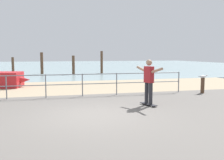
{
  "coord_description": "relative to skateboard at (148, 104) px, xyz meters",
  "views": [
    {
      "loc": [
        -1.23,
        -7.51,
        1.93
      ],
      "look_at": [
        1.14,
        2.0,
        0.9
      ],
      "focal_mm": 39.43,
      "sensor_mm": 36.0,
      "label": 1
    }
  ],
  "objects": [
    {
      "name": "railing_fence",
      "position": [
        -3.74,
        2.67,
        0.63
      ],
      "size": [
        12.98,
        0.05,
        1.05
      ],
      "color": "slate",
      "rests_on": "ground"
    },
    {
      "name": "bollard_short",
      "position": [
        3.73,
        2.14,
        0.32
      ],
      "size": [
        0.18,
        0.18,
        0.77
      ],
      "primitive_type": "cylinder",
      "color": "#513826",
      "rests_on": "ground"
    },
    {
      "name": "skateboard",
      "position": [
        0.0,
        0.0,
        0.0
      ],
      "size": [
        0.42,
        0.82,
        0.08
      ],
      "color": "black",
      "rests_on": "ground"
    },
    {
      "name": "beach_strip",
      "position": [
        -2.27,
        6.07,
        -0.07
      ],
      "size": [
        24.0,
        6.0,
        0.04
      ],
      "primitive_type": "cube",
      "color": "tan",
      "rests_on": "ground"
    },
    {
      "name": "groyne_post_3",
      "position": [
        1.47,
        15.89,
        1.05
      ],
      "size": [
        0.25,
        0.25,
        2.24
      ],
      "primitive_type": "cylinder",
      "color": "#513826",
      "rests_on": "ground"
    },
    {
      "name": "skateboarder",
      "position": [
        -0.0,
        -0.0,
        0.95
      ],
      "size": [
        0.5,
        1.41,
        1.65
      ],
      "color": "#26262B",
      "rests_on": "skateboard"
    },
    {
      "name": "seagull",
      "position": [
        3.75,
        2.14,
        0.77
      ],
      "size": [
        0.49,
        0.18,
        0.18
      ],
      "color": "white",
      "rests_on": "bollard_short"
    },
    {
      "name": "groyne_post_1",
      "position": [
        -4.35,
        16.35,
        0.99
      ],
      "size": [
        0.28,
        0.28,
        2.11
      ],
      "primitive_type": "cylinder",
      "color": "#513826",
      "rests_on": "ground"
    },
    {
      "name": "groyne_post_0",
      "position": [
        -7.27,
        18.33,
        0.75
      ],
      "size": [
        0.25,
        0.25,
        1.63
      ],
      "primitive_type": "cylinder",
      "color": "#513826",
      "rests_on": "ground"
    },
    {
      "name": "groyne_post_2",
      "position": [
        -1.44,
        14.96,
        0.83
      ],
      "size": [
        0.26,
        0.26,
        1.81
      ],
      "primitive_type": "cylinder",
      "color": "#513826",
      "rests_on": "ground"
    },
    {
      "name": "ground_plane",
      "position": [
        -2.27,
        -1.93,
        -0.07
      ],
      "size": [
        24.0,
        10.0,
        0.04
      ],
      "primitive_type": "cube",
      "color": "#605B56",
      "rests_on": "ground"
    },
    {
      "name": "sea_surface",
      "position": [
        -2.27,
        34.07,
        -0.07
      ],
      "size": [
        72.0,
        50.0,
        0.04
      ],
      "primitive_type": "cube",
      "color": "#849EA3",
      "rests_on": "ground"
    }
  ]
}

